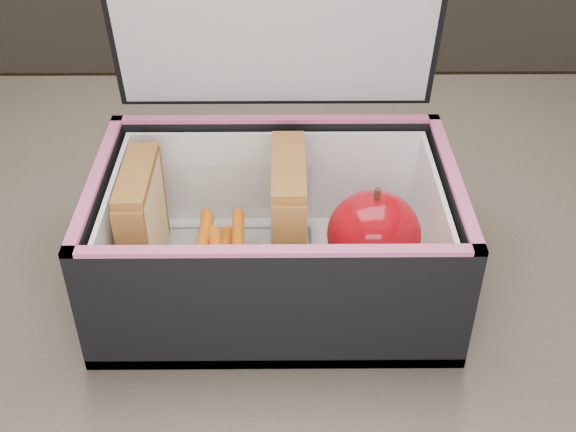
{
  "coord_description": "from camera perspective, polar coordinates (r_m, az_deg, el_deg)",
  "views": [
    {
      "loc": [
        -0.02,
        -0.46,
        1.16
      ],
      "look_at": [
        -0.02,
        0.0,
        0.81
      ],
      "focal_mm": 45.0,
      "sensor_mm": 36.0,
      "label": 1
    }
  ],
  "objects": [
    {
      "name": "plastic_tub",
      "position": [
        0.59,
        -5.64,
        -1.69
      ],
      "size": [
        0.16,
        0.11,
        0.07
      ],
      "primitive_type": null,
      "color": "white",
      "rests_on": "lunch_bag"
    },
    {
      "name": "sandwich_right",
      "position": [
        0.58,
        0.04,
        -0.01
      ],
      "size": [
        0.03,
        0.09,
        0.1
      ],
      "color": "beige",
      "rests_on": "plastic_tub"
    },
    {
      "name": "kitchen_table",
      "position": [
        0.68,
        1.41,
        -10.71
      ],
      "size": [
        1.2,
        0.8,
        0.75
      ],
      "color": "#63584C",
      "rests_on": "ground"
    },
    {
      "name": "carrot_sticks",
      "position": [
        0.59,
        -5.77,
        -3.38
      ],
      "size": [
        0.04,
        0.13,
        0.03
      ],
      "color": "#D0661A",
      "rests_on": "plastic_tub"
    },
    {
      "name": "paper_napkin",
      "position": [
        0.61,
        6.86,
        -4.1
      ],
      "size": [
        0.08,
        0.09,
        0.01
      ],
      "primitive_type": "cube",
      "rotation": [
        0.0,
        0.0,
        -0.17
      ],
      "color": "white",
      "rests_on": "lunch_bag"
    },
    {
      "name": "lunch_bag",
      "position": [
        0.58,
        -0.99,
        -0.63
      ],
      "size": [
        0.28,
        0.22,
        0.28
      ],
      "color": "black",
      "rests_on": "kitchen_table"
    },
    {
      "name": "sandwich_left",
      "position": [
        0.59,
        -11.4,
        -0.36
      ],
      "size": [
        0.02,
        0.09,
        0.1
      ],
      "color": "beige",
      "rests_on": "plastic_tub"
    },
    {
      "name": "red_apple",
      "position": [
        0.58,
        6.8,
        -1.44
      ],
      "size": [
        0.08,
        0.08,
        0.08
      ],
      "rotation": [
        0.0,
        0.0,
        -0.06
      ],
      "color": "maroon",
      "rests_on": "paper_napkin"
    }
  ]
}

